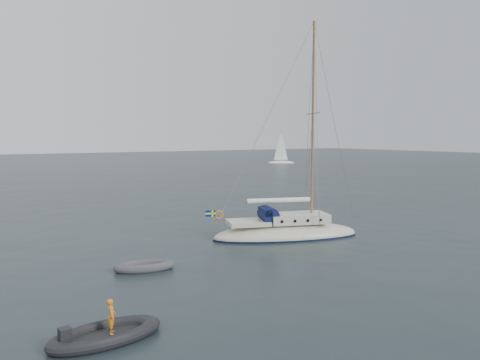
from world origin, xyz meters
TOP-DOWN VIEW (x-y plane):
  - ground at (0.00, 0.00)m, footprint 300.00×300.00m
  - sailboat at (2.85, 0.26)m, footprint 9.54×2.86m
  - dinghy at (-7.00, -1.71)m, footprint 2.80×1.27m
  - rib at (-10.71, -8.22)m, footprint 3.58×1.63m
  - distant_yacht_b at (49.51, 62.10)m, footprint 6.08×3.24m

SIDE VIEW (x-z plane):
  - ground at x=0.00m, z-range 0.00..0.00m
  - dinghy at x=-7.00m, z-range -0.02..0.38m
  - rib at x=-10.71m, z-range -0.43..0.85m
  - sailboat at x=2.85m, z-range -5.76..7.82m
  - distant_yacht_b at x=49.51m, z-range -0.59..7.48m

